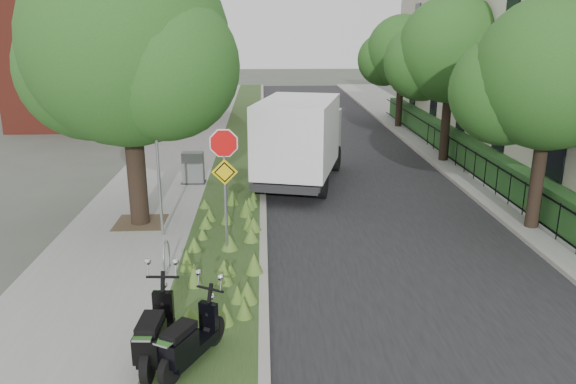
# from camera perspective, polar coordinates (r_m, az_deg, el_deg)

# --- Properties ---
(ground) EXTENTS (120.00, 120.00, 0.00)m
(ground) POSITION_cam_1_polar(r_m,az_deg,el_deg) (13.65, -0.39, -7.35)
(ground) COLOR #4C5147
(ground) RESTS_ON ground
(sidewalk_near) EXTENTS (3.50, 60.00, 0.12)m
(sidewalk_near) POSITION_cam_1_polar(r_m,az_deg,el_deg) (23.42, -11.80, 2.80)
(sidewalk_near) COLOR gray
(sidewalk_near) RESTS_ON ground
(verge) EXTENTS (2.00, 60.00, 0.12)m
(verge) POSITION_cam_1_polar(r_m,az_deg,el_deg) (23.14, -5.06, 2.92)
(verge) COLOR #28401B
(verge) RESTS_ON ground
(kerb_near) EXTENTS (0.20, 60.00, 0.13)m
(kerb_near) POSITION_cam_1_polar(r_m,az_deg,el_deg) (23.11, -2.58, 2.97)
(kerb_near) COLOR #9E9991
(kerb_near) RESTS_ON ground
(road) EXTENTS (7.00, 60.00, 0.01)m
(road) POSITION_cam_1_polar(r_m,az_deg,el_deg) (23.39, 6.04, 2.91)
(road) COLOR black
(road) RESTS_ON ground
(kerb_far) EXTENTS (0.20, 60.00, 0.13)m
(kerb_far) POSITION_cam_1_polar(r_m,az_deg,el_deg) (24.14, 14.30, 3.06)
(kerb_far) COLOR #9E9991
(kerb_far) RESTS_ON ground
(footpath_far) EXTENTS (3.20, 60.00, 0.12)m
(footpath_far) POSITION_cam_1_polar(r_m,az_deg,el_deg) (24.69, 18.08, 3.03)
(footpath_far) COLOR gray
(footpath_far) RESTS_ON ground
(street_tree_main) EXTENTS (6.21, 5.54, 7.66)m
(street_tree_main) POSITION_cam_1_polar(r_m,az_deg,el_deg) (15.75, -16.28, 13.31)
(street_tree_main) COLOR black
(street_tree_main) RESTS_ON ground
(bare_post) EXTENTS (0.08, 0.08, 4.00)m
(bare_post) POSITION_cam_1_polar(r_m,az_deg,el_deg) (14.91, -13.07, 2.93)
(bare_post) COLOR #A5A8AD
(bare_post) RESTS_ON ground
(bike_hoop) EXTENTS (0.06, 0.78, 0.77)m
(bike_hoop) POSITION_cam_1_polar(r_m,az_deg,el_deg) (13.08, -12.26, -6.49)
(bike_hoop) COLOR #A5A8AD
(bike_hoop) RESTS_ON ground
(sign_assembly) EXTENTS (0.94, 0.08, 3.22)m
(sign_assembly) POSITION_cam_1_polar(r_m,az_deg,el_deg) (13.46, -6.47, 2.69)
(sign_assembly) COLOR #A5A8AD
(sign_assembly) RESTS_ON ground
(fence_far) EXTENTS (0.04, 24.00, 1.00)m
(fence_far) POSITION_cam_1_polar(r_m,az_deg,el_deg) (24.22, 15.99, 4.44)
(fence_far) COLOR black
(fence_far) RESTS_ON ground
(hedge_far) EXTENTS (1.00, 24.00, 1.10)m
(hedge_far) POSITION_cam_1_polar(r_m,az_deg,el_deg) (24.45, 17.55, 4.42)
(hedge_far) COLOR #1B4D24
(hedge_far) RESTS_ON footpath_far
(terrace_houses) EXTENTS (7.40, 26.40, 8.20)m
(terrace_houses) POSITION_cam_1_polar(r_m,az_deg,el_deg) (25.47, 26.04, 11.94)
(terrace_houses) COLOR #BEB6A2
(terrace_houses) RESTS_ON ground
(brick_building) EXTENTS (9.40, 10.40, 8.30)m
(brick_building) POSITION_cam_1_polar(r_m,az_deg,el_deg) (35.64, -17.78, 13.82)
(brick_building) COLOR maroon
(brick_building) RESTS_ON ground
(far_tree_a) EXTENTS (4.60, 4.10, 6.22)m
(far_tree_a) POSITION_cam_1_polar(r_m,az_deg,el_deg) (16.34, 24.82, 10.18)
(far_tree_a) COLOR black
(far_tree_a) RESTS_ON ground
(far_tree_b) EXTENTS (4.83, 4.31, 6.56)m
(far_tree_b) POSITION_cam_1_polar(r_m,az_deg,el_deg) (23.71, 16.07, 13.23)
(far_tree_b) COLOR black
(far_tree_b) RESTS_ON ground
(far_tree_c) EXTENTS (4.37, 3.89, 5.93)m
(far_tree_c) POSITION_cam_1_polar(r_m,az_deg,el_deg) (31.42, 11.39, 13.51)
(far_tree_c) COLOR black
(far_tree_c) RESTS_ON ground
(scooter_near) EXTENTS (0.47, 1.95, 0.93)m
(scooter_near) POSITION_cam_1_polar(r_m,az_deg,el_deg) (9.81, -13.46, -14.43)
(scooter_near) COLOR black
(scooter_near) RESTS_ON ground
(scooter_far) EXTENTS (0.98, 1.65, 0.86)m
(scooter_far) POSITION_cam_1_polar(r_m,az_deg,el_deg) (9.61, -10.32, -15.19)
(scooter_far) COLOR black
(scooter_far) RESTS_ON ground
(box_truck) EXTENTS (3.62, 6.22, 2.65)m
(box_truck) POSITION_cam_1_polar(r_m,az_deg,el_deg) (19.94, 1.26, 5.64)
(box_truck) COLOR #262628
(box_truck) RESTS_ON ground
(utility_cabinet) EXTENTS (0.84, 0.57, 1.11)m
(utility_cabinet) POSITION_cam_1_polar(r_m,az_deg,el_deg) (20.16, -9.60, 2.40)
(utility_cabinet) COLOR #262628
(utility_cabinet) RESTS_ON ground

